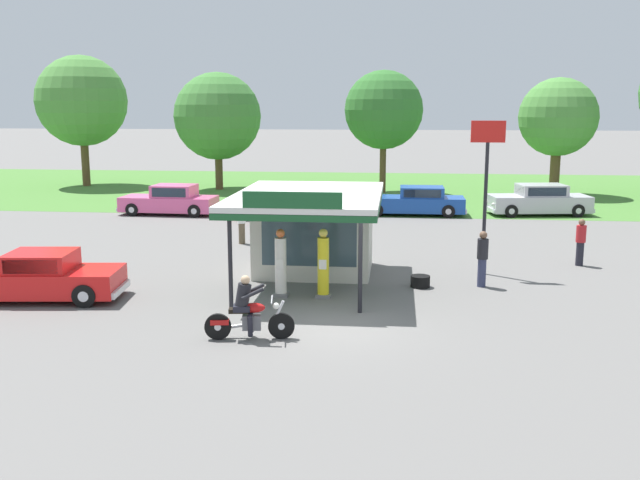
{
  "coord_description": "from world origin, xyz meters",
  "views": [
    {
      "loc": [
        1.74,
        -17.4,
        5.53
      ],
      "look_at": [
        -0.63,
        4.22,
        1.4
      ],
      "focal_mm": 39.8,
      "sensor_mm": 36.0,
      "label": 1
    }
  ],
  "objects_px": {
    "gas_pump_nearside": "(281,265)",
    "featured_classic_sedan": "(39,278)",
    "parked_car_back_row_far_right": "(286,206)",
    "parked_car_back_row_centre": "(170,201)",
    "gas_pump_offside": "(323,266)",
    "bystander_chatting_near_pumps": "(482,257)",
    "bystander_standing_back_lot": "(581,241)",
    "roadside_pole_sign": "(487,171)",
    "parked_car_back_row_right": "(414,202)",
    "bystander_strolling_foreground": "(242,222)",
    "motorcycle_with_rider": "(248,313)",
    "spare_tire_stack": "(420,281)",
    "parked_car_back_row_left": "(539,201)"
  },
  "relations": [
    {
      "from": "gas_pump_nearside",
      "to": "parked_car_back_row_far_right",
      "type": "relative_size",
      "value": 0.36
    },
    {
      "from": "parked_car_back_row_right",
      "to": "bystander_standing_back_lot",
      "type": "height_order",
      "value": "bystander_standing_back_lot"
    },
    {
      "from": "motorcycle_with_rider",
      "to": "roadside_pole_sign",
      "type": "relative_size",
      "value": 0.43
    },
    {
      "from": "gas_pump_nearside",
      "to": "featured_classic_sedan",
      "type": "xyz_separation_m",
      "value": [
        -6.91,
        -1.12,
        -0.28
      ]
    },
    {
      "from": "featured_classic_sedan",
      "to": "bystander_standing_back_lot",
      "type": "height_order",
      "value": "bystander_standing_back_lot"
    },
    {
      "from": "parked_car_back_row_far_right",
      "to": "parked_car_back_row_right",
      "type": "bearing_deg",
      "value": 22.26
    },
    {
      "from": "parked_car_back_row_left",
      "to": "parked_car_back_row_far_right",
      "type": "height_order",
      "value": "parked_car_back_row_left"
    },
    {
      "from": "gas_pump_nearside",
      "to": "bystander_standing_back_lot",
      "type": "height_order",
      "value": "gas_pump_nearside"
    },
    {
      "from": "motorcycle_with_rider",
      "to": "bystander_chatting_near_pumps",
      "type": "bearing_deg",
      "value": 43.09
    },
    {
      "from": "parked_car_back_row_far_right",
      "to": "parked_car_back_row_right",
      "type": "relative_size",
      "value": 1.03
    },
    {
      "from": "motorcycle_with_rider",
      "to": "parked_car_back_row_left",
      "type": "bearing_deg",
      "value": 63.0
    },
    {
      "from": "parked_car_back_row_far_right",
      "to": "spare_tire_stack",
      "type": "bearing_deg",
      "value": -63.55
    },
    {
      "from": "gas_pump_offside",
      "to": "bystander_chatting_near_pumps",
      "type": "height_order",
      "value": "gas_pump_offside"
    },
    {
      "from": "gas_pump_nearside",
      "to": "parked_car_back_row_far_right",
      "type": "xyz_separation_m",
      "value": [
        -2.02,
        13.84,
        -0.22
      ]
    },
    {
      "from": "motorcycle_with_rider",
      "to": "parked_car_back_row_far_right",
      "type": "xyz_separation_m",
      "value": [
        -1.88,
        17.83,
        0.05
      ]
    },
    {
      "from": "bystander_strolling_foreground",
      "to": "bystander_standing_back_lot",
      "type": "xyz_separation_m",
      "value": [
        12.66,
        -2.65,
        -0.01
      ]
    },
    {
      "from": "parked_car_back_row_centre",
      "to": "parked_car_back_row_right",
      "type": "distance_m",
      "value": 12.58
    },
    {
      "from": "spare_tire_stack",
      "to": "gas_pump_nearside",
      "type": "bearing_deg",
      "value": -160.12
    },
    {
      "from": "motorcycle_with_rider",
      "to": "parked_car_back_row_right",
      "type": "distance_m",
      "value": 20.85
    },
    {
      "from": "parked_car_back_row_centre",
      "to": "parked_car_back_row_far_right",
      "type": "bearing_deg",
      "value": -12.36
    },
    {
      "from": "roadside_pole_sign",
      "to": "spare_tire_stack",
      "type": "bearing_deg",
      "value": -136.01
    },
    {
      "from": "gas_pump_offside",
      "to": "bystander_standing_back_lot",
      "type": "relative_size",
      "value": 1.23
    },
    {
      "from": "motorcycle_with_rider",
      "to": "parked_car_back_row_right",
      "type": "bearing_deg",
      "value": 77.92
    },
    {
      "from": "parked_car_back_row_far_right",
      "to": "parked_car_back_row_centre",
      "type": "height_order",
      "value": "parked_car_back_row_far_right"
    },
    {
      "from": "featured_classic_sedan",
      "to": "bystander_strolling_foreground",
      "type": "height_order",
      "value": "bystander_strolling_foreground"
    },
    {
      "from": "parked_car_back_row_right",
      "to": "bystander_strolling_foreground",
      "type": "relative_size",
      "value": 3.26
    },
    {
      "from": "parked_car_back_row_far_right",
      "to": "roadside_pole_sign",
      "type": "relative_size",
      "value": 1.11
    },
    {
      "from": "roadside_pole_sign",
      "to": "motorcycle_with_rider",
      "type": "bearing_deg",
      "value": -130.32
    },
    {
      "from": "featured_classic_sedan",
      "to": "parked_car_back_row_far_right",
      "type": "xyz_separation_m",
      "value": [
        4.88,
        14.97,
        0.07
      ]
    },
    {
      "from": "featured_classic_sedan",
      "to": "parked_car_back_row_left",
      "type": "relative_size",
      "value": 0.93
    },
    {
      "from": "bystander_strolling_foreground",
      "to": "roadside_pole_sign",
      "type": "height_order",
      "value": "roadside_pole_sign"
    },
    {
      "from": "bystander_strolling_foreground",
      "to": "parked_car_back_row_far_right",
      "type": "bearing_deg",
      "value": 81.8
    },
    {
      "from": "featured_classic_sedan",
      "to": "gas_pump_offside",
      "type": "bearing_deg",
      "value": 7.84
    },
    {
      "from": "parked_car_back_row_centre",
      "to": "roadside_pole_sign",
      "type": "height_order",
      "value": "roadside_pole_sign"
    },
    {
      "from": "bystander_standing_back_lot",
      "to": "spare_tire_stack",
      "type": "bearing_deg",
      "value": -147.04
    },
    {
      "from": "bystander_strolling_foreground",
      "to": "motorcycle_with_rider",
      "type": "bearing_deg",
      "value": -76.85
    },
    {
      "from": "parked_car_back_row_centre",
      "to": "bystander_chatting_near_pumps",
      "type": "relative_size",
      "value": 2.92
    },
    {
      "from": "parked_car_back_row_far_right",
      "to": "roadside_pole_sign",
      "type": "distance_m",
      "value": 13.49
    },
    {
      "from": "parked_car_back_row_right",
      "to": "roadside_pole_sign",
      "type": "relative_size",
      "value": 1.08
    },
    {
      "from": "bystander_standing_back_lot",
      "to": "roadside_pole_sign",
      "type": "bearing_deg",
      "value": -155.38
    },
    {
      "from": "gas_pump_offside",
      "to": "motorcycle_with_rider",
      "type": "height_order",
      "value": "gas_pump_offside"
    },
    {
      "from": "gas_pump_offside",
      "to": "spare_tire_stack",
      "type": "xyz_separation_m",
      "value": [
        2.87,
        1.49,
        -0.76
      ]
    },
    {
      "from": "bystander_strolling_foreground",
      "to": "parked_car_back_row_right",
      "type": "bearing_deg",
      "value": 50.4
    },
    {
      "from": "gas_pump_nearside",
      "to": "parked_car_back_row_left",
      "type": "xyz_separation_m",
      "value": [
        10.62,
        17.13,
        -0.19
      ]
    },
    {
      "from": "featured_classic_sedan",
      "to": "parked_car_back_row_centre",
      "type": "height_order",
      "value": "parked_car_back_row_centre"
    },
    {
      "from": "featured_classic_sedan",
      "to": "spare_tire_stack",
      "type": "relative_size",
      "value": 8.39
    },
    {
      "from": "parked_car_back_row_far_right",
      "to": "parked_car_back_row_centre",
      "type": "relative_size",
      "value": 1.1
    },
    {
      "from": "parked_car_back_row_left",
      "to": "spare_tire_stack",
      "type": "height_order",
      "value": "parked_car_back_row_left"
    },
    {
      "from": "bystander_chatting_near_pumps",
      "to": "gas_pump_offside",
      "type": "bearing_deg",
      "value": -159.56
    },
    {
      "from": "spare_tire_stack",
      "to": "parked_car_back_row_centre",
      "type": "bearing_deg",
      "value": 132.14
    }
  ]
}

